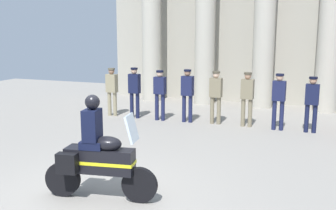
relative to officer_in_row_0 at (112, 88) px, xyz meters
The scene contains 11 objects.
ground_plane 7.16m from the officer_in_row_0, 64.72° to the right, with size 28.00×28.00×0.00m, color gray.
colonnade_backdrop 6.14m from the officer_in_row_0, 48.16° to the left, with size 11.16×1.67×7.53m.
officer_in_row_0 is the anchor object (origin of this frame).
officer_in_row_1 0.90m from the officer_in_row_0, ahead, with size 0.39×0.24×1.74m.
officer_in_row_2 1.85m from the officer_in_row_0, ahead, with size 0.39×0.24×1.68m.
officer_in_row_3 2.79m from the officer_in_row_0, ahead, with size 0.39×0.24×1.74m.
officer_in_row_4 3.72m from the officer_in_row_0, ahead, with size 0.39×0.24×1.71m.
officer_in_row_5 4.72m from the officer_in_row_0, ahead, with size 0.39×0.24×1.71m.
officer_in_row_6 5.68m from the officer_in_row_0, ahead, with size 0.39×0.24×1.72m.
officer_in_row_7 6.62m from the officer_in_row_0, ahead, with size 0.39×0.24×1.66m.
motorcycle_with_rider 7.11m from the officer_in_row_0, 63.85° to the right, with size 2.08×0.75×1.90m.
Camera 1 is at (3.68, -5.85, 3.00)m, focal length 42.63 mm.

